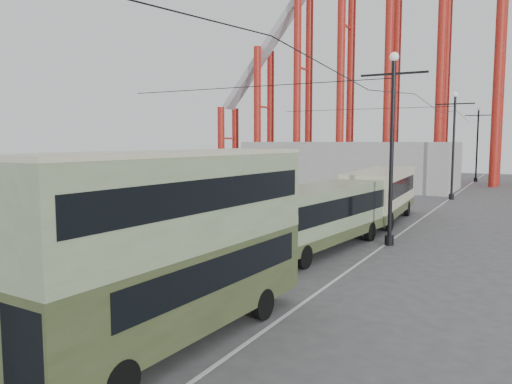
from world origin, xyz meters
The scene contains 9 objects.
road_markings centered at (-0.86, 19.70, 0.01)m, with size 12.52×120.00×0.01m.
lamp_post_mid centered at (5.60, 18.00, 4.68)m, with size 3.20×0.44×9.32m.
lamp_post_far centered at (5.60, 40.00, 4.68)m, with size 3.20×0.44×9.32m.
lamp_post_distant centered at (5.60, 62.00, 4.68)m, with size 3.20×0.44×9.32m.
fairground_shed centered at (-6.00, 47.00, 2.50)m, with size 22.00×10.00×5.00m, color #969692.
double_decker_bus centered at (3.82, 3.43, 2.73)m, with size 2.72×9.17×4.87m.
single_decker_green centered at (3.02, 15.47, 1.71)m, with size 3.61×10.95×3.04m.
single_decker_cream centered at (3.26, 25.22, 1.84)m, with size 3.28×10.66×3.27m.
pedestrian centered at (-0.06, 8.36, 0.96)m, with size 0.70×0.46×1.93m, color black.
Camera 1 is at (11.48, -6.35, 5.12)m, focal length 35.00 mm.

